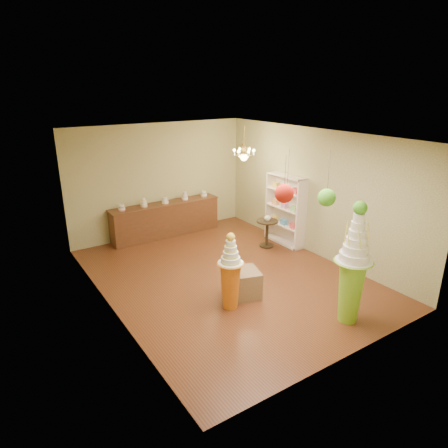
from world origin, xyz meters
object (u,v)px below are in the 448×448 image
pedestal_orange (230,279)px  sideboard (166,219)px  round_table (267,230)px  pedestal_green (352,276)px

pedestal_orange → sideboard: (0.63, 4.05, -0.11)m
round_table → pedestal_orange: bearing=-141.6°
pedestal_green → round_table: bearing=74.4°
pedestal_orange → sideboard: pedestal_orange is taller
round_table → pedestal_green: bearing=-105.6°
pedestal_orange → sideboard: bearing=81.1°
pedestal_green → pedestal_orange: (-1.48, 1.50, -0.28)m
sideboard → round_table: (1.80, -2.12, -0.03)m
pedestal_orange → round_table: bearing=38.4°
sideboard → round_table: 2.78m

